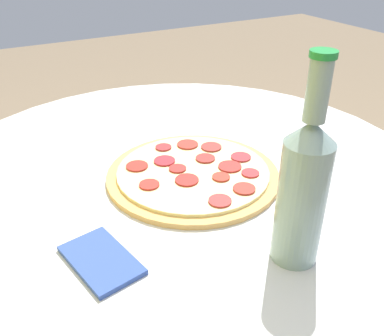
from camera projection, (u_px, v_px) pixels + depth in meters
The scene contains 4 objects.
table at pixel (181, 232), 0.92m from camera, with size 0.98×0.98×0.68m.
pizza at pixel (192, 173), 0.79m from camera, with size 0.32×0.32×0.02m.
beer_bottle at pixel (303, 188), 0.55m from camera, with size 0.07×0.07×0.29m.
napkin at pixel (101, 260), 0.60m from camera, with size 0.14×0.10×0.01m.
Camera 1 is at (-0.65, 0.34, 1.09)m, focal length 40.00 mm.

